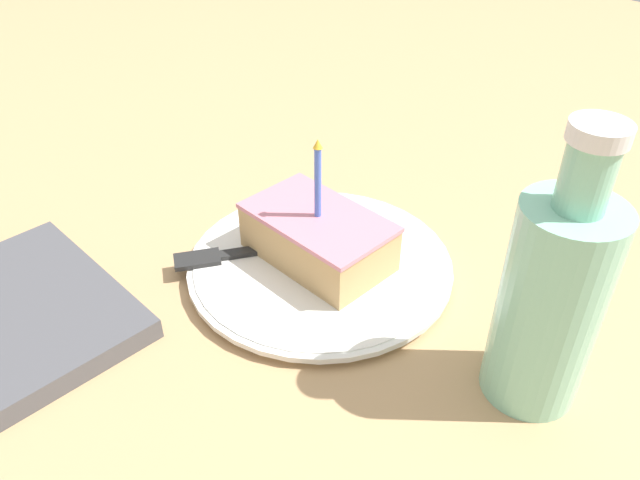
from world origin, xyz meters
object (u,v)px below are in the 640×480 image
object	(u,v)px
fork	(249,252)
bottle	(551,298)
cake_slice	(318,236)
plate	(320,265)

from	to	relation	value
fork	bottle	bearing A→B (deg)	101.82
cake_slice	bottle	world-z (taller)	bottle
plate	cake_slice	size ratio (longest dim) A/B	1.84
plate	cake_slice	bearing A→B (deg)	-114.80
plate	bottle	xyz separation A→B (m)	(-0.02, 0.22, 0.09)
plate	bottle	size ratio (longest dim) A/B	1.12
cake_slice	bottle	xyz separation A→B (m)	(-0.01, 0.23, 0.05)
fork	cake_slice	bearing A→B (deg)	130.67
fork	bottle	size ratio (longest dim) A/B	0.69
plate	bottle	distance (m)	0.24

